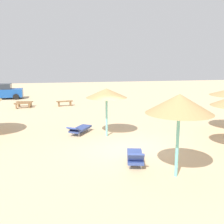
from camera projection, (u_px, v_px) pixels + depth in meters
ground_plane at (124, 147)px, 12.77m from camera, size 80.00×80.00×0.00m
parasol_2 at (179, 104)px, 9.04m from camera, size 2.40×2.40×3.07m
parasol_3 at (107, 93)px, 14.21m from camera, size 2.28×2.28×2.72m
lounger_2 at (135, 157)px, 10.64m from camera, size 1.08×1.97×0.77m
lounger_3 at (79, 129)px, 15.04m from camera, size 1.59×1.95×0.61m
bench_0 at (25, 103)px, 24.08m from camera, size 1.55×0.66×0.49m
bench_1 at (65, 102)px, 24.38m from camera, size 1.54×0.64×0.49m
bench_2 at (23, 104)px, 23.24m from camera, size 1.55×0.64×0.49m
parked_car at (3, 92)px, 28.83m from camera, size 4.07×2.12×1.72m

